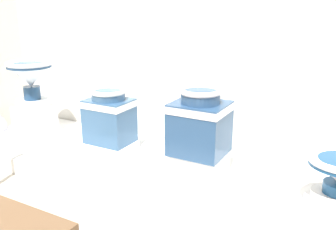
{
  "coord_description": "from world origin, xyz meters",
  "views": [
    {
      "loc": [
        3.27,
        0.01,
        1.28
      ],
      "look_at": [
        2.06,
        2.2,
        0.52
      ],
      "focal_mm": 39.24,
      "sensor_mm": 36.0,
      "label": 1
    }
  ],
  "objects_px": {
    "antique_toilet_squat_floral": "(109,115)",
    "plinth_block_central_ornate": "(199,164)",
    "antique_toilet_central_ornate": "(200,121)",
    "plinth_block_pale_glazed": "(35,120)",
    "antique_toilet_pale_glazed": "(30,76)",
    "plinth_block_leftmost": "(335,205)",
    "plinth_block_squat_floral": "(111,146)"
  },
  "relations": [
    {
      "from": "plinth_block_leftmost",
      "to": "antique_toilet_central_ornate",
      "type": "bearing_deg",
      "value": 177.63
    },
    {
      "from": "plinth_block_central_ornate",
      "to": "plinth_block_leftmost",
      "type": "xyz_separation_m",
      "value": [
        0.89,
        -0.04,
        -0.05
      ]
    },
    {
      "from": "antique_toilet_squat_floral",
      "to": "plinth_block_leftmost",
      "type": "distance_m",
      "value": 1.73
    },
    {
      "from": "plinth_block_central_ornate",
      "to": "antique_toilet_squat_floral",
      "type": "bearing_deg",
      "value": 176.21
    },
    {
      "from": "plinth_block_central_ornate",
      "to": "plinth_block_leftmost",
      "type": "relative_size",
      "value": 0.98
    },
    {
      "from": "antique_toilet_squat_floral",
      "to": "plinth_block_leftmost",
      "type": "xyz_separation_m",
      "value": [
        1.7,
        -0.09,
        -0.28
      ]
    },
    {
      "from": "antique_toilet_squat_floral",
      "to": "plinth_block_central_ornate",
      "type": "distance_m",
      "value": 0.84
    },
    {
      "from": "antique_toilet_central_ornate",
      "to": "plinth_block_pale_glazed",
      "type": "bearing_deg",
      "value": 178.04
    },
    {
      "from": "plinth_block_pale_glazed",
      "to": "plinth_block_squat_floral",
      "type": "xyz_separation_m",
      "value": [
        0.87,
        -0.0,
        -0.09
      ]
    },
    {
      "from": "antique_toilet_pale_glazed",
      "to": "plinth_block_squat_floral",
      "type": "bearing_deg",
      "value": -0.24
    },
    {
      "from": "plinth_block_squat_floral",
      "to": "antique_toilet_squat_floral",
      "type": "relative_size",
      "value": 0.85
    },
    {
      "from": "plinth_block_pale_glazed",
      "to": "plinth_block_central_ornate",
      "type": "relative_size",
      "value": 0.84
    },
    {
      "from": "plinth_block_squat_floral",
      "to": "plinth_block_central_ornate",
      "type": "relative_size",
      "value": 1.1
    },
    {
      "from": "antique_toilet_central_ornate",
      "to": "plinth_block_central_ornate",
      "type": "bearing_deg",
      "value": 180.0
    },
    {
      "from": "antique_toilet_central_ornate",
      "to": "antique_toilet_squat_floral",
      "type": "bearing_deg",
      "value": 176.21
    },
    {
      "from": "antique_toilet_central_ornate",
      "to": "antique_toilet_pale_glazed",
      "type": "bearing_deg",
      "value": 178.04
    },
    {
      "from": "antique_toilet_pale_glazed",
      "to": "plinth_block_leftmost",
      "type": "distance_m",
      "value": 2.62
    },
    {
      "from": "plinth_block_squat_floral",
      "to": "antique_toilet_squat_floral",
      "type": "xyz_separation_m",
      "value": [
        0.0,
        -0.0,
        0.27
      ]
    },
    {
      "from": "plinth_block_squat_floral",
      "to": "antique_toilet_squat_floral",
      "type": "bearing_deg",
      "value": -90.0
    },
    {
      "from": "plinth_block_pale_glazed",
      "to": "antique_toilet_pale_glazed",
      "type": "height_order",
      "value": "antique_toilet_pale_glazed"
    },
    {
      "from": "plinth_block_pale_glazed",
      "to": "plinth_block_squat_floral",
      "type": "bearing_deg",
      "value": -0.24
    },
    {
      "from": "antique_toilet_squat_floral",
      "to": "antique_toilet_central_ornate",
      "type": "bearing_deg",
      "value": -3.79
    },
    {
      "from": "plinth_block_pale_glazed",
      "to": "plinth_block_leftmost",
      "type": "height_order",
      "value": "plinth_block_pale_glazed"
    },
    {
      "from": "plinth_block_pale_glazed",
      "to": "antique_toilet_squat_floral",
      "type": "xyz_separation_m",
      "value": [
        0.87,
        -0.0,
        0.18
      ]
    },
    {
      "from": "plinth_block_squat_floral",
      "to": "plinth_block_central_ornate",
      "type": "distance_m",
      "value": 0.81
    },
    {
      "from": "plinth_block_squat_floral",
      "to": "antique_toilet_central_ornate",
      "type": "distance_m",
      "value": 0.89
    },
    {
      "from": "antique_toilet_central_ornate",
      "to": "plinth_block_leftmost",
      "type": "xyz_separation_m",
      "value": [
        0.89,
        -0.04,
        -0.36
      ]
    },
    {
      "from": "plinth_block_central_ornate",
      "to": "antique_toilet_central_ornate",
      "type": "height_order",
      "value": "antique_toilet_central_ornate"
    },
    {
      "from": "antique_toilet_squat_floral",
      "to": "plinth_block_central_ornate",
      "type": "height_order",
      "value": "antique_toilet_squat_floral"
    },
    {
      "from": "plinth_block_pale_glazed",
      "to": "antique_toilet_pale_glazed",
      "type": "distance_m",
      "value": 0.41
    },
    {
      "from": "plinth_block_pale_glazed",
      "to": "plinth_block_leftmost",
      "type": "distance_m",
      "value": 2.57
    },
    {
      "from": "antique_toilet_squat_floral",
      "to": "antique_toilet_central_ornate",
      "type": "xyz_separation_m",
      "value": [
        0.81,
        -0.05,
        0.09
      ]
    }
  ]
}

